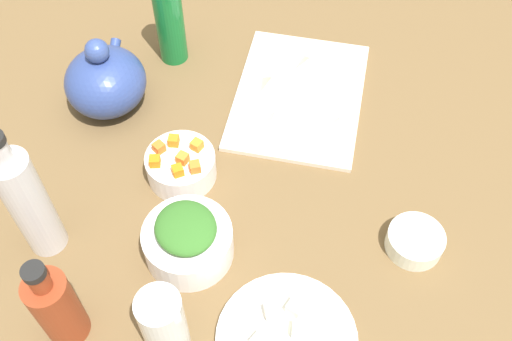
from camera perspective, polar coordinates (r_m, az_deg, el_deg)
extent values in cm
cube|color=brown|center=(109.03, 0.00, -2.02)|extent=(190.00, 190.00, 3.00)
cube|color=silver|center=(121.64, 4.10, 7.11)|extent=(35.14, 27.15, 1.00)
cylinder|color=white|center=(94.07, 2.92, -15.72)|extent=(21.52, 21.52, 1.20)
cylinder|color=white|center=(98.63, -6.44, -6.84)|extent=(14.62, 14.62, 6.41)
cylinder|color=white|center=(108.06, -7.13, 0.42)|extent=(12.46, 12.46, 5.30)
cylinder|color=white|center=(103.18, 14.87, -6.52)|extent=(9.47, 9.47, 3.59)
ellipsoid|color=navy|center=(119.68, -14.11, 8.17)|extent=(16.09, 15.49, 12.17)
sphere|color=#344A8E|center=(114.39, -14.90, 10.93)|extent=(4.50, 4.50, 4.50)
cylinder|color=navy|center=(123.19, -13.36, 10.93)|extent=(5.38, 2.00, 3.93)
cylinder|color=silver|center=(98.88, -20.71, -3.10)|extent=(6.27, 6.27, 21.96)
cylinder|color=silver|center=(88.92, -23.13, 1.58)|extent=(2.82, 2.82, 4.41)
cylinder|color=#166F30|center=(124.60, -8.27, 14.21)|extent=(5.81, 5.81, 20.80)
cylinder|color=maroon|center=(92.88, -18.37, -12.36)|extent=(6.34, 6.34, 14.81)
cylinder|color=maroon|center=(84.98, -19.96, -9.79)|extent=(2.85, 2.85, 3.54)
cylinder|color=black|center=(82.98, -20.42, -9.04)|extent=(3.17, 3.17, 1.20)
cylinder|color=white|center=(88.93, -8.78, -14.23)|extent=(6.56, 6.56, 13.94)
cube|color=orange|center=(106.14, -5.65, 2.42)|extent=(2.40, 2.40, 1.80)
cube|color=orange|center=(107.25, -7.84, 2.82)|extent=(1.87, 1.87, 1.80)
cube|color=orange|center=(104.90, -9.59, 0.88)|extent=(2.08, 2.08, 1.80)
cube|color=orange|center=(104.77, -6.97, 1.29)|extent=(2.34, 2.34, 1.80)
cube|color=orange|center=(103.10, -7.45, 0.00)|extent=(2.45, 2.45, 1.80)
cube|color=orange|center=(103.23, -5.81, 0.35)|extent=(2.34, 2.34, 1.80)
cube|color=orange|center=(106.68, -9.21, 2.18)|extent=(2.53, 2.53, 1.80)
ellipsoid|color=#336C27|center=(94.56, -6.70, -5.42)|extent=(14.12, 14.00, 3.08)
cube|color=#E4EFCA|center=(92.86, 4.14, -14.90)|extent=(2.23, 2.23, 2.20)
cube|color=white|center=(93.78, 1.54, -13.26)|extent=(2.83, 2.83, 2.20)
cube|color=white|center=(94.19, 3.73, -12.88)|extent=(2.94, 2.94, 2.20)
pyramid|color=beige|center=(121.37, 1.56, 8.43)|extent=(6.56, 6.55, 2.86)
pyramid|color=beige|center=(115.34, 1.78, 5.12)|extent=(5.17, 4.85, 2.32)
pyramid|color=beige|center=(114.83, 7.86, 4.51)|extent=(4.02, 3.43, 3.11)
pyramid|color=beige|center=(125.88, 5.14, 10.18)|extent=(6.65, 6.34, 2.67)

